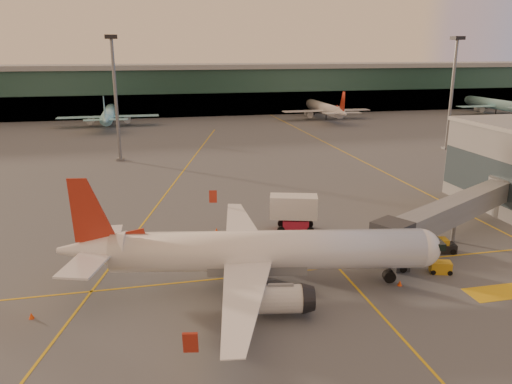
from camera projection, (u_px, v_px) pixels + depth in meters
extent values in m
plane|color=#4C4F54|center=(309.00, 293.00, 48.62)|extent=(600.00, 600.00, 0.00)
cube|color=gold|center=(294.00, 271.00, 53.30)|extent=(80.00, 0.25, 0.01)
cube|color=gold|center=(174.00, 182.00, 88.68)|extent=(31.30, 115.98, 0.01)
cube|color=gold|center=(334.00, 147.00, 120.58)|extent=(0.25, 160.00, 0.01)
cube|color=gold|center=(395.00, 330.00, 42.18)|extent=(0.25, 30.00, 0.01)
cube|color=gold|center=(497.00, 293.00, 48.68)|extent=(6.00, 3.00, 0.01)
cube|color=#19382D|center=(183.00, 92.00, 179.49)|extent=(400.00, 18.00, 16.00)
cube|color=gray|center=(182.00, 66.00, 177.06)|extent=(400.00, 20.00, 1.60)
cube|color=black|center=(186.00, 105.00, 172.63)|extent=(400.00, 1.00, 8.00)
cube|color=#2D3D47|center=(490.00, 179.00, 71.10)|extent=(0.30, 21.60, 6.00)
cylinder|color=slate|center=(116.00, 101.00, 102.78)|extent=(0.70, 0.70, 25.00)
cube|color=black|center=(111.00, 37.00, 99.26)|extent=(2.40, 2.40, 0.80)
cube|color=slate|center=(120.00, 159.00, 106.17)|extent=(1.60, 1.60, 0.50)
cylinder|color=slate|center=(451.00, 96.00, 114.91)|extent=(0.70, 0.70, 25.00)
cube|color=black|center=(458.00, 38.00, 111.39)|extent=(2.40, 2.40, 0.80)
cube|color=slate|center=(446.00, 148.00, 118.30)|extent=(1.60, 1.60, 0.50)
cylinder|color=white|center=(268.00, 250.00, 48.89)|extent=(30.60, 9.38, 3.90)
sphere|color=white|center=(421.00, 248.00, 49.46)|extent=(3.82, 3.82, 3.82)
cube|color=black|center=(432.00, 243.00, 49.37)|extent=(2.19, 2.81, 0.68)
cone|color=white|center=(92.00, 250.00, 48.17)|extent=(7.24, 4.86, 3.71)
cube|color=white|center=(86.00, 263.00, 44.96)|extent=(4.99, 6.98, 0.20)
cylinder|color=silver|center=(281.00, 299.00, 43.82)|extent=(4.47, 3.24, 2.54)
cylinder|color=black|center=(246.00, 291.00, 47.21)|extent=(1.98, 1.66, 1.76)
cylinder|color=black|center=(246.00, 285.00, 47.06)|extent=(0.35, 0.35, 1.07)
cube|color=white|center=(105.00, 237.00, 51.36)|extent=(3.42, 6.43, 0.20)
cylinder|color=silver|center=(271.00, 247.00, 55.21)|extent=(4.47, 3.24, 2.54)
cylinder|color=black|center=(245.00, 268.00, 52.08)|extent=(1.98, 1.66, 1.76)
cylinder|color=black|center=(245.00, 263.00, 51.93)|extent=(0.35, 0.35, 1.07)
cube|color=slate|center=(257.00, 262.00, 49.20)|extent=(10.05, 4.83, 1.56)
cylinder|color=black|center=(389.00, 276.00, 50.19)|extent=(1.35, 0.99, 1.23)
cube|color=slate|center=(456.00, 209.00, 60.40)|extent=(26.01, 16.40, 2.70)
cube|color=#2D3035|center=(392.00, 236.00, 51.82)|extent=(4.64, 4.64, 3.00)
cube|color=#2D3035|center=(398.00, 258.00, 53.82)|extent=(1.60, 2.40, 2.40)
cylinder|color=black|center=(403.00, 269.00, 53.01)|extent=(0.80, 0.40, 0.80)
cylinder|color=black|center=(393.00, 261.00, 55.07)|extent=(0.80, 0.40, 0.80)
cylinder|color=slate|center=(454.00, 231.00, 61.16)|extent=(0.50, 0.50, 2.90)
cylinder|color=slate|center=(505.00, 188.00, 69.65)|extent=(4.40, 4.40, 3.00)
cylinder|color=slate|center=(502.00, 207.00, 70.41)|extent=(2.40, 2.40, 2.90)
cube|color=#A8182E|center=(296.00, 225.00, 65.20)|extent=(3.93, 3.36, 1.57)
cube|color=silver|center=(294.00, 207.00, 64.53)|extent=(6.58, 4.22, 2.94)
cylinder|color=black|center=(281.00, 230.00, 64.19)|extent=(1.01, 0.62, 0.94)
cylinder|color=black|center=(310.00, 230.00, 63.96)|extent=(1.01, 0.62, 0.94)
cube|color=#BE8D17|center=(440.00, 267.00, 52.84)|extent=(2.42, 1.88, 1.28)
cylinder|color=black|center=(433.00, 272.00, 52.51)|extent=(0.59, 0.42, 0.53)
cylinder|color=black|center=(450.00, 273.00, 52.36)|extent=(0.59, 0.42, 0.53)
cube|color=black|center=(441.00, 248.00, 58.31)|extent=(3.49, 2.32, 1.04)
cube|color=#BE8D17|center=(442.00, 242.00, 58.11)|extent=(1.60, 1.75, 0.85)
cylinder|color=black|center=(433.00, 252.00, 57.61)|extent=(0.71, 0.41, 0.66)
cylinder|color=black|center=(453.00, 252.00, 57.65)|extent=(0.71, 0.41, 0.66)
cone|color=#EE470C|center=(437.00, 265.00, 54.33)|extent=(0.43, 0.43, 0.55)
cube|color=#EE470C|center=(437.00, 267.00, 54.40)|extent=(0.37, 0.37, 0.03)
cone|color=#EE470C|center=(31.00, 316.00, 43.94)|extent=(0.45, 0.45, 0.57)
cube|color=#EE470C|center=(32.00, 318.00, 44.02)|extent=(0.39, 0.39, 0.03)
cone|color=#EE470C|center=(216.00, 229.00, 64.97)|extent=(0.38, 0.38, 0.49)
cube|color=#EE470C|center=(216.00, 231.00, 65.03)|extent=(0.33, 0.33, 0.03)
cone|color=#EE470C|center=(400.00, 283.00, 50.07)|extent=(0.46, 0.46, 0.58)
cube|color=#EE470C|center=(400.00, 285.00, 50.14)|extent=(0.40, 0.40, 0.03)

